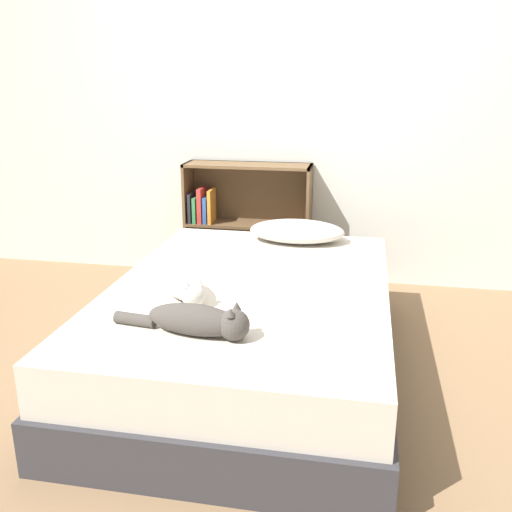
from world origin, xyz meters
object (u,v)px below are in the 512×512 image
(pillow, at_px, (297,231))
(cat_dark, at_px, (200,321))
(cat_light, at_px, (182,284))
(bookshelf, at_px, (244,221))
(bed, at_px, (250,327))

(pillow, xyz_separation_m, cat_dark, (-0.22, -1.41, -0.00))
(cat_light, relative_size, bookshelf, 0.53)
(bookshelf, bearing_deg, bed, -76.83)
(bed, height_order, cat_dark, cat_dark)
(cat_dark, height_order, bookshelf, bookshelf)
(bed, xyz_separation_m, cat_dark, (-0.08, -0.60, 0.30))
(cat_light, xyz_separation_m, bookshelf, (-0.03, 1.55, -0.08))
(bed, height_order, pillow, pillow)
(cat_light, relative_size, cat_dark, 0.81)
(pillow, height_order, bookshelf, bookshelf)
(cat_light, xyz_separation_m, cat_dark, (0.20, -0.38, -0.00))
(bed, bearing_deg, cat_dark, -98.01)
(cat_dark, xyz_separation_m, bookshelf, (-0.23, 1.93, -0.08))
(cat_light, bearing_deg, pillow, 120.21)
(pillow, distance_m, cat_light, 1.10)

